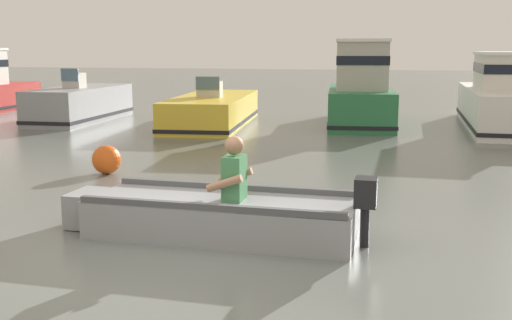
{
  "coord_description": "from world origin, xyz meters",
  "views": [
    {
      "loc": [
        2.17,
        -5.8,
        2.17
      ],
      "look_at": [
        0.08,
        2.92,
        0.55
      ],
      "focal_mm": 43.41,
      "sensor_mm": 36.0,
      "label": 1
    }
  ],
  "objects": [
    {
      "name": "rowboat_with_person",
      "position": [
        0.08,
        0.92,
        0.25
      ],
      "size": [
        3.71,
        1.15,
        1.19
      ],
      "color": "gray",
      "rests_on": "ground"
    },
    {
      "name": "moored_boat_yellow",
      "position": [
        -3.19,
        11.18,
        0.4
      ],
      "size": [
        2.5,
        5.71,
        1.41
      ],
      "color": "gold",
      "rests_on": "ground"
    },
    {
      "name": "moored_boat_white",
      "position": [
        4.81,
        12.32,
        0.79
      ],
      "size": [
        1.97,
        6.53,
        2.09
      ],
      "color": "white",
      "rests_on": "ground"
    },
    {
      "name": "moored_boat_green",
      "position": [
        0.94,
        12.07,
        0.9
      ],
      "size": [
        2.26,
        4.77,
        2.43
      ],
      "color": "#287042",
      "rests_on": "ground"
    },
    {
      "name": "mooring_buoy",
      "position": [
        -2.87,
        3.95,
        0.25
      ],
      "size": [
        0.51,
        0.51,
        0.51
      ],
      "primitive_type": "sphere",
      "color": "#E55919",
      "rests_on": "ground"
    },
    {
      "name": "ground_plane",
      "position": [
        0.0,
        0.0,
        0.0
      ],
      "size": [
        120.0,
        120.0,
        0.0
      ],
      "primitive_type": "plane",
      "color": "slate"
    },
    {
      "name": "moored_boat_grey",
      "position": [
        -7.38,
        11.17,
        0.49
      ],
      "size": [
        1.79,
        4.54,
        1.6
      ],
      "color": "gray",
      "rests_on": "ground"
    }
  ]
}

